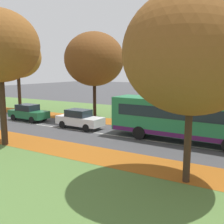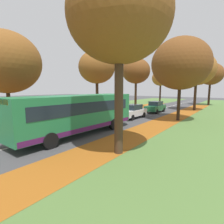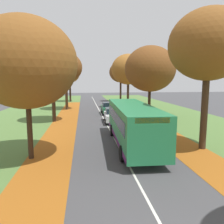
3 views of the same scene
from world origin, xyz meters
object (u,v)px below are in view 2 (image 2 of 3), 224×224
object	(u,v)px
tree_right_far	(197,69)
bus	(78,112)
tree_left_distant	(161,78)
car_white_lead	(133,111)
tree_left_mid	(97,67)
tree_left_near	(6,62)
car_green_following	(155,107)
tree_right_mid	(181,64)
tree_right_distant	(211,74)
tree_right_near	(119,16)
tree_left_far	(136,71)

from	to	relation	value
tree_right_far	bus	xyz separation A→B (m)	(-4.11, -21.48, -4.85)
tree_left_distant	tree_right_far	distance (m)	16.35
bus	car_white_lead	size ratio (longest dim) A/B	2.46
car_white_lead	tree_left_mid	bearing A→B (deg)	168.86
tree_left_near	car_green_following	distance (m)	19.25
tree_left_distant	car_white_lead	bearing A→B (deg)	-76.32
tree_right_mid	car_white_lead	distance (m)	7.31
tree_right_distant	car_green_following	xyz separation A→B (m)	(-4.80, -17.23, -5.67)
tree_left_distant	tree_right_distant	size ratio (longest dim) A/B	0.92
tree_left_near	tree_right_mid	distance (m)	16.84
tree_right_far	car_white_lead	size ratio (longest dim) A/B	2.14
tree_left_distant	bus	xyz separation A→B (m)	(6.38, -34.02, -4.39)
tree_right_near	tree_right_distant	distance (m)	34.16
tree_right_mid	bus	xyz separation A→B (m)	(-4.53, -10.57, -4.38)
tree_right_near	car_green_following	world-z (taller)	tree_right_near
tree_right_mid	tree_right_near	bearing A→B (deg)	-89.23
tree_left_distant	car_green_following	size ratio (longest dim) A/B	1.91
tree_left_distant	bus	distance (m)	34.89
car_green_following	bus	bearing A→B (deg)	-89.77
tree_left_near	tree_right_mid	bearing A→B (deg)	47.97
tree_left_near	tree_left_far	xyz separation A→B (m)	(0.54, 22.62, 1.03)
tree_right_far	car_white_lead	world-z (taller)	tree_right_far
tree_left_mid	tree_right_far	xyz separation A→B (m)	(11.00, 11.24, 0.04)
tree_left_far	tree_right_near	size ratio (longest dim) A/B	0.97
tree_left_near	tree_right_distant	size ratio (longest dim) A/B	0.96
tree_left_far	tree_left_near	bearing A→B (deg)	-91.37
tree_left_far	car_white_lead	distance (m)	14.43
tree_right_distant	bus	world-z (taller)	tree_right_distant
bus	car_green_following	world-z (taller)	bus
tree_left_mid	tree_right_distant	xyz separation A→B (m)	(11.64, 22.43, -0.03)
tree_right_distant	car_white_lead	size ratio (longest dim) A/B	2.06
tree_right_far	tree_right_distant	distance (m)	11.21
tree_left_distant	car_green_following	world-z (taller)	tree_left_distant
tree_left_near	car_green_following	size ratio (longest dim) A/B	1.98
tree_right_near	tree_right_mid	size ratio (longest dim) A/B	1.06
tree_right_distant	bus	xyz separation A→B (m)	(-4.74, -32.67, -4.78)
tree_left_mid	tree_right_far	world-z (taller)	tree_right_far
tree_left_distant	tree_left_far	bearing A→B (deg)	-89.25
tree_right_mid	car_white_lead	size ratio (longest dim) A/B	2.07
tree_right_mid	tree_right_distant	bearing A→B (deg)	89.44
tree_left_distant	tree_right_far	bearing A→B (deg)	-50.11
tree_right_far	car_white_lead	distance (m)	14.47
bus	car_green_following	bearing A→B (deg)	90.23
tree_left_mid	tree_left_distant	size ratio (longest dim) A/B	1.10
tree_left_near	tree_left_mid	distance (m)	12.20
tree_left_distant	tree_right_distant	world-z (taller)	tree_right_distant
tree_right_near	bus	world-z (taller)	tree_right_near
tree_left_mid	tree_left_distant	world-z (taller)	tree_left_mid
tree_left_far	car_white_lead	xyz separation A→B (m)	(5.93, -11.74, -5.94)
car_white_lead	tree_left_far	bearing A→B (deg)	116.80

